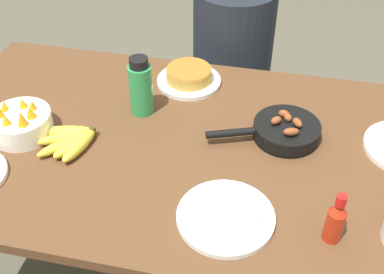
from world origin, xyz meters
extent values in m
cube|color=brown|center=(0.00, 0.00, 0.73)|extent=(1.72, 0.95, 0.03)
cylinder|color=brown|center=(-0.80, 0.41, 0.36)|extent=(0.07, 0.07, 0.72)
ellipsoid|color=yellow|center=(-0.40, -0.05, 0.77)|extent=(0.19, 0.09, 0.04)
ellipsoid|color=yellow|center=(-0.38, -0.07, 0.77)|extent=(0.17, 0.12, 0.03)
ellipsoid|color=yellow|center=(-0.37, -0.09, 0.77)|extent=(0.15, 0.17, 0.04)
ellipsoid|color=yellow|center=(-0.34, -0.09, 0.77)|extent=(0.11, 0.17, 0.04)
ellipsoid|color=yellow|center=(-0.33, -0.10, 0.77)|extent=(0.07, 0.17, 0.04)
cylinder|color=#4C3819|center=(-0.31, -0.03, 0.77)|extent=(0.02, 0.02, 0.04)
cylinder|color=black|center=(0.28, 0.10, 0.76)|extent=(0.20, 0.20, 0.01)
cylinder|color=black|center=(0.28, 0.10, 0.78)|extent=(0.21, 0.21, 0.04)
cylinder|color=black|center=(0.11, 0.04, 0.79)|extent=(0.15, 0.08, 0.02)
ellipsoid|color=brown|center=(0.29, 0.04, 0.82)|extent=(0.05, 0.04, 0.03)
ellipsoid|color=brown|center=(0.27, 0.13, 0.82)|extent=(0.04, 0.03, 0.03)
ellipsoid|color=brown|center=(0.28, 0.12, 0.81)|extent=(0.04, 0.04, 0.03)
ellipsoid|color=brown|center=(0.24, 0.09, 0.82)|extent=(0.04, 0.04, 0.02)
ellipsoid|color=brown|center=(0.31, 0.09, 0.82)|extent=(0.05, 0.05, 0.03)
cylinder|color=white|center=(-0.08, 0.33, 0.76)|extent=(0.23, 0.23, 0.02)
cylinder|color=gold|center=(-0.08, 0.33, 0.79)|extent=(0.16, 0.16, 0.04)
cylinder|color=#9F6624|center=(-0.08, 0.33, 0.81)|extent=(0.16, 0.16, 0.00)
cylinder|color=white|center=(0.15, -0.27, 0.76)|extent=(0.26, 0.26, 0.02)
cylinder|color=#B2B2B7|center=(0.13, -0.24, 0.77)|extent=(0.12, 0.06, 0.01)
cube|color=#B2B2B7|center=(0.22, -0.28, 0.77)|extent=(0.06, 0.04, 0.00)
cylinder|color=white|center=(-0.53, -0.06, 0.79)|extent=(0.19, 0.19, 0.07)
cone|color=orange|center=(-0.49, -0.06, 0.84)|extent=(0.04, 0.04, 0.04)
cone|color=orange|center=(-0.50, -0.03, 0.84)|extent=(0.05, 0.05, 0.05)
cone|color=orange|center=(-0.54, -0.02, 0.84)|extent=(0.04, 0.04, 0.04)
cone|color=orange|center=(-0.59, -0.04, 0.84)|extent=(0.04, 0.04, 0.05)
cone|color=orange|center=(-0.55, -0.11, 0.84)|extent=(0.04, 0.04, 0.04)
cone|color=orange|center=(-0.50, -0.10, 0.85)|extent=(0.05, 0.05, 0.05)
cylinder|color=#2D9351|center=(-0.20, 0.13, 0.84)|extent=(0.08, 0.08, 0.17)
cylinder|color=black|center=(-0.20, 0.13, 0.94)|extent=(0.06, 0.06, 0.03)
cylinder|color=#B72814|center=(0.42, -0.28, 0.80)|extent=(0.05, 0.05, 0.09)
cone|color=#B72814|center=(0.42, -0.28, 0.86)|extent=(0.05, 0.05, 0.03)
cylinder|color=red|center=(0.42, -0.28, 0.89)|extent=(0.03, 0.03, 0.03)
cube|color=black|center=(0.02, 0.70, 0.23)|extent=(0.37, 0.37, 0.46)
cylinder|color=#1E232D|center=(0.02, 0.70, 0.71)|extent=(0.34, 0.34, 0.50)
camera|label=1|loc=(0.24, -1.10, 1.73)|focal=45.00mm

